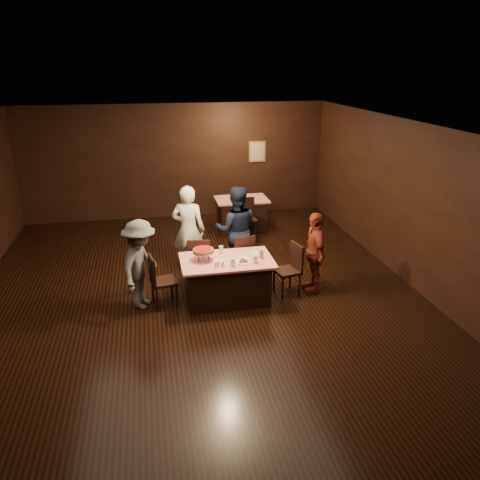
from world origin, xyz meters
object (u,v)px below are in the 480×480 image
diner_white_jacket (189,230)px  plate_empty (256,254)px  glass_back (221,250)px  glass_front_left (233,262)px  chair_back_far (237,203)px  pizza_stand (203,251)px  chair_far_right (241,257)px  chair_end_left (164,280)px  chair_back_near (247,219)px  chair_far_left (199,260)px  glass_amber (261,254)px  diner_grey_knit (141,264)px  diner_red_shirt (314,252)px  chair_end_right (287,270)px  diner_navy_hoodie (236,230)px  glass_front_right (255,259)px  main_table (227,280)px  back_table (242,213)px

diner_white_jacket → plate_empty: (1.09, -1.16, -0.12)m
glass_back → glass_front_left: bearing=-80.5°
chair_back_far → pizza_stand: size_ratio=2.50×
plate_empty → glass_front_left: size_ratio=1.79×
chair_far_right → diner_white_jacket: size_ratio=0.53×
chair_end_left → chair_back_near: bearing=-45.7°
chair_back_far → plate_empty: (-0.47, -4.17, 0.30)m
chair_far_left → glass_amber: chair_far_left is taller
diner_grey_knit → diner_red_shirt: diner_grey_knit is taller
chair_back_near → chair_back_far: size_ratio=1.00×
glass_back → pizza_stand: bearing=-144.5°
chair_end_left → glass_front_left: bearing=-115.3°
chair_back_near → chair_end_left: bearing=-125.6°
glass_amber → diner_white_jacket: bearing=130.0°
chair_end_right → chair_back_far: (-0.08, 4.32, 0.00)m
chair_end_left → diner_grey_knit: (-0.37, 0.04, 0.31)m
chair_far_left → diner_grey_knit: 1.32m
chair_end_right → chair_back_far: 4.32m
chair_far_left → pizza_stand: size_ratio=2.50×
diner_navy_hoodie → pizza_stand: diner_navy_hoodie is taller
pizza_stand → diner_white_jacket: bearing=96.2°
chair_far_left → pizza_stand: pizza_stand is taller
diner_navy_hoodie → glass_amber: bearing=109.9°
diner_navy_hoodie → plate_empty: 1.03m
chair_end_right → glass_back: (-1.15, 0.30, 0.37)m
chair_far_right → glass_back: chair_far_right is taller
glass_front_right → main_table: bearing=150.9°
main_table → diner_red_shirt: diner_red_shirt is taller
main_table → pizza_stand: (-0.40, 0.05, 0.57)m
glass_front_right → glass_amber: size_ratio=1.00×
chair_far_left → glass_amber: bearing=149.2°
main_table → chair_back_far: bearing=76.8°
back_table → chair_end_right: bearing=-88.7°
glass_front_left → diner_grey_knit: bearing=167.2°
chair_back_near → pizza_stand: (-1.42, -2.97, 0.48)m
glass_back → diner_red_shirt: bearing=-8.3°
back_table → chair_back_near: 0.71m
back_table → diner_white_jacket: diner_white_jacket is taller
back_table → chair_far_right: bearing=-101.7°
chair_far_left → chair_end_right: size_ratio=1.00×
diner_white_jacket → pizza_stand: 1.26m
diner_navy_hoodie → glass_amber: diner_navy_hoodie is taller
back_table → diner_grey_knit: size_ratio=0.83×
chair_end_left → plate_empty: (1.65, 0.15, 0.30)m
glass_front_right → glass_back: 0.74m
chair_end_right → chair_back_far: size_ratio=1.00×
main_table → chair_back_far: chair_back_far is taller
chair_end_right → chair_far_right: bearing=-149.6°
chair_far_left → chair_back_far: 3.84m
chair_back_far → plate_empty: 4.21m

